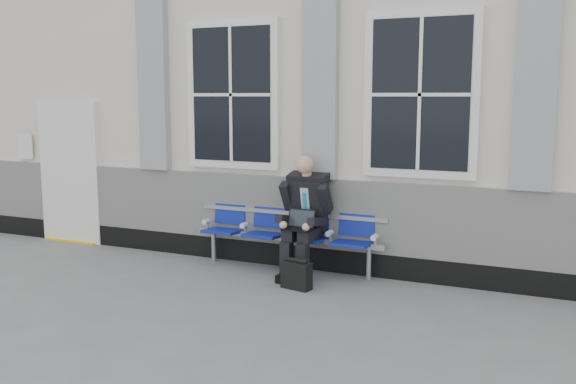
% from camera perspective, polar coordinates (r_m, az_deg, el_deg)
% --- Properties ---
extents(ground, '(70.00, 70.00, 0.00)m').
position_cam_1_polar(ground, '(6.78, 5.45, -10.76)').
color(ground, slate).
rests_on(ground, ground).
extents(station_building, '(14.40, 4.40, 4.49)m').
position_cam_1_polar(station_building, '(9.76, 12.20, 8.28)').
color(station_building, beige).
rests_on(station_building, ground).
extents(bench, '(2.60, 0.47, 0.91)m').
position_cam_1_polar(bench, '(8.28, -0.02, -3.20)').
color(bench, '#9EA0A3').
rests_on(bench, ground).
extents(businessman, '(0.63, 0.84, 1.51)m').
position_cam_1_polar(businessman, '(7.99, 1.52, -1.77)').
color(businessman, black).
rests_on(businessman, ground).
extents(briefcase, '(0.38, 0.22, 0.37)m').
position_cam_1_polar(briefcase, '(7.54, 0.77, -7.37)').
color(briefcase, black).
rests_on(briefcase, ground).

